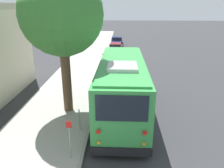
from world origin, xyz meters
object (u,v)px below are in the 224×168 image
Objects in this scene: sign_post_far at (80,120)px; parked_sedan_tan at (118,60)px; street_tree at (62,9)px; parked_sedan_navy at (117,41)px; shuttle_bus at (122,84)px; sign_post_near at (70,139)px; parked_sedan_maroon at (116,48)px.

parked_sedan_tan is at bearing -7.85° from sign_post_far.
street_tree is at bearing 165.19° from parked_sedan_tan.
parked_sedan_navy is at bearing 1.95° from parked_sedan_tan.
sign_post_far is (-2.35, -1.06, -5.04)m from street_tree.
parked_sedan_navy is at bearing -3.18° from sign_post_far.
shuttle_bus is 3.20m from sign_post_far.
shuttle_bus reaches higher than parked_sedan_tan.
sign_post_near is (-4.27, 2.04, -0.76)m from shuttle_bus.
street_tree is 7.25× the size of sign_post_far.
parked_sedan_tan reaches higher than parked_sedan_navy.
shuttle_bus reaches higher than sign_post_near.
parked_sedan_maroon is 0.52× the size of street_tree.
parked_sedan_maroon is 17.78m from street_tree.
street_tree is (-10.10, 2.78, 5.13)m from parked_sedan_tan.
shuttle_bus is 5.06m from street_tree.
parked_sedan_maroon is 2.56× the size of sign_post_near.
sign_post_near is (-21.22, 1.35, 0.42)m from parked_sedan_maroon.
sign_post_near is (-4.39, -1.06, -4.75)m from street_tree.
street_tree is (0.12, 3.10, 3.99)m from shuttle_bus.
parked_sedan_maroon is 3.77× the size of sign_post_far.
sign_post_near is at bearing -166.41° from street_tree.
shuttle_bus is 5.25× the size of sign_post_near.
parked_sedan_tan is 2.58× the size of sign_post_near.
sign_post_near is at bearing 173.81° from parked_sedan_tan.
sign_post_far is at bearing -179.84° from parked_sedan_maroon.
parked_sedan_navy is at bearing -6.13° from street_tree.
sign_post_far is (-12.45, 1.72, 0.09)m from parked_sedan_tan.
shuttle_bus is 23.11m from parked_sedan_navy.
shuttle_bus is at bearing -25.59° from sign_post_near.
parked_sedan_navy is at bearing 3.63° from parked_sedan_maroon.
sign_post_far is at bearing -155.68° from street_tree.
parked_sedan_tan is 6.75m from parked_sedan_maroon.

